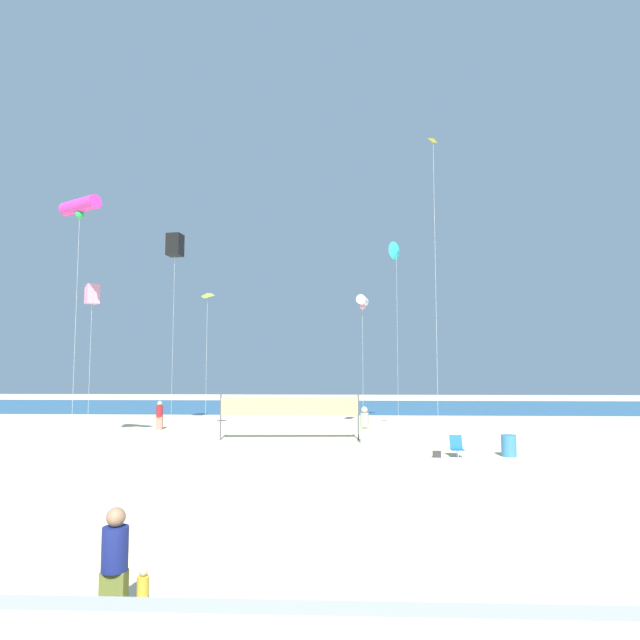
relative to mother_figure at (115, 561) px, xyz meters
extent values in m
plane|color=beige|center=(0.62, 10.11, -0.89)|extent=(120.00, 120.00, 0.00)
cube|color=#28608C|center=(0.62, 46.08, -0.88)|extent=(120.00, 20.00, 0.01)
cube|color=#A8A8AD|center=(0.62, -1.27, -0.48)|extent=(28.00, 0.44, 0.81)
cube|color=olive|center=(0.00, 0.00, -0.51)|extent=(0.36, 0.22, 0.76)
cylinder|color=navy|center=(0.00, 0.00, 0.18)|extent=(0.38, 0.38, 0.63)
sphere|color=#997051|center=(0.00, 0.00, 0.63)|extent=(0.28, 0.28, 0.28)
cube|color=#7A3872|center=(0.38, 0.13, -0.71)|extent=(0.17, 0.10, 0.35)
cylinder|color=gold|center=(0.38, 0.13, -0.39)|extent=(0.18, 0.18, 0.29)
sphere|color=beige|center=(0.38, 0.13, -0.19)|extent=(0.13, 0.13, 0.13)
cube|color=#99B28C|center=(4.36, 19.55, -0.47)|extent=(0.40, 0.24, 0.83)
cylinder|color=#99B28C|center=(4.36, 19.55, 0.28)|extent=(0.42, 0.42, 0.68)
sphere|color=beige|center=(4.36, 19.55, 0.77)|extent=(0.31, 0.31, 0.31)
cube|color=#EA7260|center=(-7.82, 25.31, -0.50)|extent=(0.37, 0.22, 0.78)
cylinder|color=maroon|center=(-7.82, 25.31, 0.22)|extent=(0.39, 0.39, 0.65)
sphere|color=tan|center=(-7.82, 25.31, 0.69)|extent=(0.29, 0.29, 0.29)
cube|color=#1959B2|center=(8.08, 15.53, -0.57)|extent=(0.52, 0.48, 0.03)
cube|color=#1959B2|center=(8.08, 15.82, -0.29)|extent=(0.52, 0.23, 0.57)
cylinder|color=silver|center=(8.08, 15.39, -0.73)|extent=(0.03, 0.03, 0.32)
cylinder|color=silver|center=(8.08, 15.68, -0.73)|extent=(0.03, 0.03, 0.32)
cylinder|color=teal|center=(10.30, 15.89, -0.44)|extent=(0.62, 0.62, 0.90)
cylinder|color=#4C4C51|center=(-3.06, 20.68, 0.31)|extent=(0.08, 0.08, 2.40)
cylinder|color=#4C4C51|center=(4.10, 21.11, 0.31)|extent=(0.08, 0.08, 2.40)
cube|color=#EAE566|center=(0.52, 20.90, 0.84)|extent=(7.15, 0.45, 0.90)
cube|color=#2D2D33|center=(7.22, 15.49, -0.76)|extent=(0.33, 0.16, 0.26)
cylinder|color=silver|center=(-7.13, 25.38, 4.78)|extent=(0.01, 0.01, 11.34)
cube|color=black|center=(-7.13, 25.38, 10.45)|extent=(0.98, 0.98, 1.39)
cylinder|color=silver|center=(7.62, 17.48, 6.35)|extent=(0.01, 0.01, 14.47)
pyramid|color=yellow|center=(7.65, 17.47, 13.62)|extent=(0.43, 0.44, 0.28)
cylinder|color=silver|center=(-4.56, 23.51, 3.06)|extent=(0.01, 0.01, 7.90)
pyramid|color=#8CD833|center=(-4.57, 23.48, 7.08)|extent=(0.84, 0.84, 0.43)
cylinder|color=silver|center=(-8.93, 16.61, 4.75)|extent=(0.01, 0.01, 11.27)
cylinder|color=#D833A5|center=(-8.93, 16.61, 10.38)|extent=(2.41, 1.82, 0.66)
sphere|color=green|center=(-8.93, 16.61, 9.95)|extent=(0.40, 0.40, 0.40)
cylinder|color=silver|center=(4.51, 26.04, 3.06)|extent=(0.01, 0.01, 7.89)
cylinder|color=white|center=(4.51, 26.04, 7.00)|extent=(0.82, 1.54, 0.57)
sphere|color=pink|center=(4.51, 26.04, 6.61)|extent=(0.34, 0.34, 0.34)
cylinder|color=silver|center=(-9.77, 20.01, 2.90)|extent=(0.01, 0.01, 7.57)
cube|color=pink|center=(-9.77, 20.01, 6.68)|extent=(0.88, 0.88, 1.00)
cylinder|color=silver|center=(6.78, 27.52, 4.78)|extent=(0.01, 0.01, 11.33)
cone|color=#26BFCC|center=(6.78, 27.52, 10.44)|extent=(1.04, 1.13, 1.21)
camera|label=1|loc=(3.38, -8.29, 2.83)|focal=31.29mm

